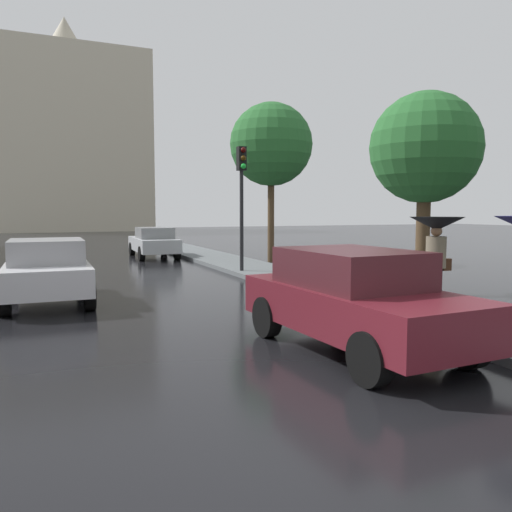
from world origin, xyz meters
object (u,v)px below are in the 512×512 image
at_px(street_tree_far, 271,145).
at_px(traffic_light, 242,185).
at_px(car_maroon_behind_camera, 355,298).
at_px(car_silver_far_ahead, 154,242).
at_px(pedestrian_with_umbrella_near, 437,235).
at_px(car_white_mid_road, 47,270).
at_px(street_tree_mid, 425,149).

bearing_deg(street_tree_far, traffic_light, -126.80).
bearing_deg(car_maroon_behind_camera, car_silver_far_ahead, 85.76).
bearing_deg(pedestrian_with_umbrella_near, car_silver_far_ahead, -81.04).
distance_m(car_white_mid_road, traffic_light, 6.94).
bearing_deg(street_tree_mid, car_silver_far_ahead, 108.20).
bearing_deg(car_white_mid_road, street_tree_mid, 165.52).
bearing_deg(pedestrian_with_umbrella_near, car_maroon_behind_camera, 27.29).
distance_m(pedestrian_with_umbrella_near, traffic_light, 7.63).
bearing_deg(car_silver_far_ahead, car_white_mid_road, -112.08).
relative_size(car_white_mid_road, car_silver_far_ahead, 0.88).
bearing_deg(car_white_mid_road, street_tree_far, -142.10).
bearing_deg(street_tree_far, street_tree_mid, -89.03).
relative_size(car_silver_far_ahead, car_maroon_behind_camera, 1.05).
bearing_deg(street_tree_far, car_white_mid_road, -142.30).
distance_m(car_white_mid_road, car_maroon_behind_camera, 7.26).
bearing_deg(traffic_light, street_tree_far, 53.20).
height_order(car_silver_far_ahead, street_tree_mid, street_tree_mid).
relative_size(car_silver_far_ahead, street_tree_mid, 0.88).
height_order(car_maroon_behind_camera, street_tree_far, street_tree_far).
height_order(car_white_mid_road, pedestrian_with_umbrella_near, pedestrian_with_umbrella_near).
xyz_separation_m(car_white_mid_road, car_maroon_behind_camera, (4.15, -5.96, 0.03)).
xyz_separation_m(car_silver_far_ahead, street_tree_mid, (4.12, -12.53, 2.86)).
xyz_separation_m(car_maroon_behind_camera, street_tree_mid, (4.41, 3.71, 2.78)).
xyz_separation_m(car_white_mid_road, traffic_light, (5.84, 3.06, 2.16)).
bearing_deg(street_tree_far, pedestrian_with_umbrella_near, -96.94).
bearing_deg(car_maroon_behind_camera, car_white_mid_road, 121.68).
bearing_deg(traffic_light, car_silver_far_ahead, 100.94).
relative_size(car_silver_far_ahead, street_tree_far, 0.68).
height_order(car_white_mid_road, car_silver_far_ahead, car_white_mid_road).
xyz_separation_m(car_maroon_behind_camera, street_tree_far, (4.26, 12.46, 3.89)).
height_order(pedestrian_with_umbrella_near, street_tree_far, street_tree_far).
xyz_separation_m(car_silver_far_ahead, pedestrian_with_umbrella_near, (2.65, -14.64, 0.90)).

